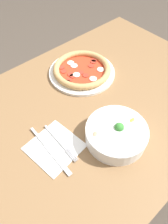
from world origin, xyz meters
TOP-DOWN VIEW (x-y plane):
  - ground_plane at (0.00, 0.00)m, footprint 8.00×8.00m
  - dining_table at (0.00, 0.00)m, footprint 1.09×0.80m
  - pizza at (-0.05, -0.17)m, footprint 0.29×0.29m
  - bowl at (0.08, 0.16)m, footprint 0.21×0.21m
  - napkin at (0.26, 0.05)m, footprint 0.17×0.17m
  - fork at (0.23, 0.05)m, footprint 0.02×0.18m
  - knife at (0.28, 0.04)m, footprint 0.02×0.22m

SIDE VIEW (x-z plane):
  - ground_plane at x=0.00m, z-range 0.00..0.00m
  - dining_table at x=0.00m, z-range 0.25..1.00m
  - napkin at x=0.26m, z-range 0.75..0.75m
  - knife at x=0.28m, z-range 0.75..0.76m
  - fork at x=0.23m, z-range 0.75..0.76m
  - pizza at x=-0.05m, z-range 0.75..0.79m
  - bowl at x=0.08m, z-range 0.75..0.82m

